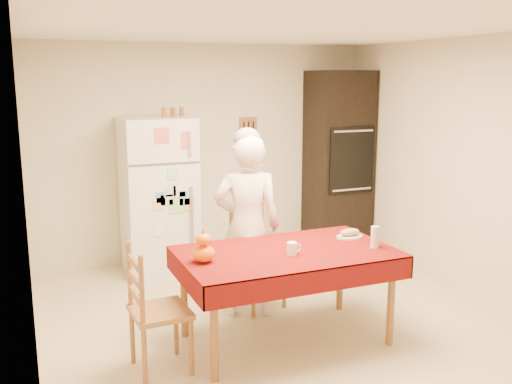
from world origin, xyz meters
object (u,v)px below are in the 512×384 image
pumpkin_lower (203,254)px  wine_glass (375,237)px  oven_cabinet (338,161)px  dining_table (286,259)px  refrigerator (158,196)px  bread_plate (350,237)px  chair_left (151,306)px  coffee_mug (292,249)px  chair_far (254,253)px  seated_woman (247,227)px

pumpkin_lower → wine_glass: size_ratio=0.98×
oven_cabinet → dining_table: (-1.74, -2.15, -0.41)m
refrigerator → bread_plate: refrigerator is taller
refrigerator → wine_glass: refrigerator is taller
wine_glass → chair_left: bearing=176.6°
dining_table → coffee_mug: size_ratio=17.00×
pumpkin_lower → bread_plate: bearing=6.3°
chair_far → chair_left: size_ratio=1.00×
chair_left → dining_table: bearing=-88.4°
chair_far → seated_woman: 0.39m
chair_far → coffee_mug: (-0.05, -0.91, 0.30)m
refrigerator → bread_plate: (1.21, -1.97, -0.08)m
pumpkin_lower → bread_plate: size_ratio=0.72×
chair_left → coffee_mug: size_ratio=9.50×
oven_cabinet → chair_left: bearing=-141.9°
seated_woman → pumpkin_lower: 0.87m
chair_far → chair_left: 1.46m
refrigerator → bread_plate: size_ratio=7.08×
refrigerator → seated_woman: refrigerator is taller
pumpkin_lower → bread_plate: 1.37m
chair_left → pumpkin_lower: size_ratio=5.51×
refrigerator → chair_far: (0.59, -1.30, -0.34)m
bread_plate → coffee_mug: bearing=-160.0°
seated_woman → coffee_mug: (0.08, -0.72, -0.01)m
seated_woman → bread_plate: (0.76, -0.48, -0.05)m
chair_far → wine_glass: chair_far is taller
refrigerator → coffee_mug: bearing=-76.4°
oven_cabinet → chair_far: oven_cabinet is taller
chair_left → chair_far: bearing=-55.4°
chair_left → wine_glass: bearing=-96.1°
oven_cabinet → wine_glass: oven_cabinet is taller
refrigerator → pumpkin_lower: (-0.15, -2.12, -0.02)m
seated_woman → pumpkin_lower: bearing=64.9°
chair_left → pumpkin_lower: bearing=-83.4°
chair_left → seated_woman: size_ratio=0.58×
oven_cabinet → pumpkin_lower: oven_cabinet is taller
oven_cabinet → bread_plate: oven_cabinet is taller
pumpkin_lower → oven_cabinet: bearing=41.7°
chair_left → wine_glass: 1.85m
pumpkin_lower → wine_glass: 1.40m
refrigerator → chair_left: size_ratio=1.79×
chair_far → bread_plate: bearing=-61.6°
pumpkin_lower → coffee_mug: bearing=-7.9°
coffee_mug → oven_cabinet: bearing=52.3°
refrigerator → oven_cabinet: oven_cabinet is taller
dining_table → pumpkin_lower: (-0.69, -0.01, 0.13)m
refrigerator → oven_cabinet: bearing=1.2°
oven_cabinet → pumpkin_lower: 3.27m
dining_table → pumpkin_lower: 0.70m
seated_woman → bread_plate: seated_woman is taller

